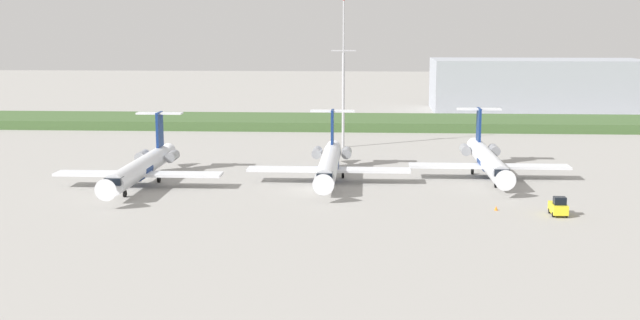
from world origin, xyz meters
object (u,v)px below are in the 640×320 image
Objects in this scene: regional_jet_second at (329,163)px; baggage_tug at (558,207)px; regional_jet_third at (488,160)px; regional_jet_nearest at (141,167)px; antenna_mast at (343,87)px; safety_cone_front_marker at (496,208)px.

baggage_tug is (27.56, -19.95, -1.53)m from regional_jet_second.
baggage_tug is at bearing -78.93° from regional_jet_third.
regional_jet_nearest is 26.13m from regional_jet_second.
regional_jet_second is (25.69, 4.79, 0.00)m from regional_jet_nearest.
baggage_tug is (4.72, -24.09, -1.53)m from regional_jet_third.
antenna_mast is (-21.81, 27.63, 8.42)m from regional_jet_third.
antenna_mast is (1.04, 31.77, 8.42)m from regional_jet_second.
baggage_tug is 5.82× the size of safety_cone_front_marker.
regional_jet_third is 1.17× the size of antenna_mast.
baggage_tug is (53.25, -15.16, -1.53)m from regional_jet_nearest.
regional_jet_nearest is 1.00× the size of regional_jet_second.
regional_jet_second is 1.00× the size of regional_jet_third.
safety_cone_front_marker is at bearing 161.86° from baggage_tug.
baggage_tug is at bearing -35.91° from regional_jet_second.
regional_jet_third is at bearing 10.27° from regional_jet_second.
regional_jet_nearest is 56.36× the size of safety_cone_front_marker.
regional_jet_nearest is 1.17× the size of antenna_mast.
regional_jet_second is at bearing 144.09° from baggage_tug.
safety_cone_front_marker is (-2.07, -21.87, -2.26)m from regional_jet_third.
baggage_tug is at bearing -18.14° from safety_cone_front_marker.
antenna_mast is at bearing 53.84° from regional_jet_nearest.
regional_jet_nearest is 49.35m from regional_jet_third.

